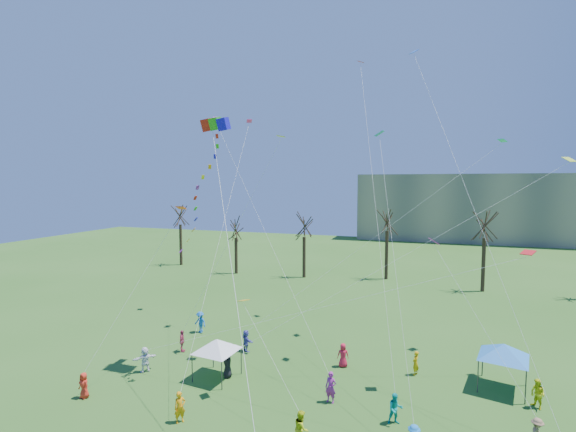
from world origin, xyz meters
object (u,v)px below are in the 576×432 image
(canopy_tent_white, at_px, (217,345))
(big_box_kite, at_px, (204,196))
(distant_building, at_px, (497,208))
(canopy_tent_blue, at_px, (504,351))

(canopy_tent_white, bearing_deg, big_box_kite, 174.57)
(distant_building, relative_size, canopy_tent_white, 17.00)
(big_box_kite, relative_size, canopy_tent_blue, 5.30)
(distant_building, height_order, canopy_tent_white, distant_building)
(canopy_tent_blue, bearing_deg, canopy_tent_white, -166.05)
(distant_building, height_order, canopy_tent_blue, distant_building)
(distant_building, xyz_separation_m, big_box_kite, (-29.42, -76.47, 4.62))
(big_box_kite, bearing_deg, canopy_tent_blue, 13.13)
(distant_building, relative_size, canopy_tent_blue, 15.73)
(distant_building, xyz_separation_m, canopy_tent_white, (-28.61, -76.55, -5.24))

